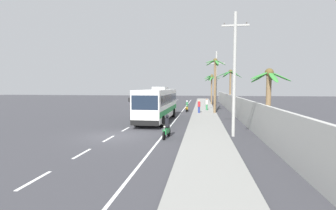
{
  "coord_description": "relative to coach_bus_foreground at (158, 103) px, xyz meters",
  "views": [
    {
      "loc": [
        6.42,
        -16.95,
        3.65
      ],
      "look_at": [
        2.92,
        8.43,
        1.7
      ],
      "focal_mm": 26.12,
      "sensor_mm": 36.0,
      "label": 1
    }
  ],
  "objects": [
    {
      "name": "pedestrian_midwalk",
      "position": [
        4.25,
        7.21,
        -0.84
      ],
      "size": [
        0.36,
        0.36,
        1.7
      ],
      "rotation": [
        0.0,
        0.0,
        2.91
      ],
      "color": "navy",
      "rests_on": "sidewalk_kerb"
    },
    {
      "name": "boundary_wall",
      "position": [
        8.77,
        5.54,
        -0.66
      ],
      "size": [
        0.24,
        60.0,
        2.42
      ],
      "primitive_type": "cube",
      "color": "#B2B2AD",
      "rests_on": "ground"
    },
    {
      "name": "pedestrian_near_kerb",
      "position": [
        5.36,
        11.3,
        -0.85
      ],
      "size": [
        0.36,
        0.36,
        1.7
      ],
      "rotation": [
        0.0,
        0.0,
        0.36
      ],
      "color": "#2D7A47",
      "rests_on": "sidewalk_kerb"
    },
    {
      "name": "utility_pole_mid",
      "position": [
        6.65,
        10.72,
        2.64
      ],
      "size": [
        2.32,
        0.24,
        8.67
      ],
      "color": "#9E9E99",
      "rests_on": "ground"
    },
    {
      "name": "palm_nearest",
      "position": [
        6.52,
        23.78,
        2.39
      ],
      "size": [
        3.3,
        3.04,
        5.82
      ],
      "color": "brown",
      "rests_on": "ground"
    },
    {
      "name": "palm_fourth",
      "position": [
        6.82,
        30.54,
        2.85
      ],
      "size": [
        3.48,
        3.45,
        6.4
      ],
      "color": "brown",
      "rests_on": "ground"
    },
    {
      "name": "motorcycle_beside_bus",
      "position": [
        2.16,
        -8.42,
        -1.2
      ],
      "size": [
        0.56,
        1.96,
        1.66
      ],
      "color": "black",
      "rests_on": "ground"
    },
    {
      "name": "palm_third",
      "position": [
        8.81,
        12.19,
        2.6
      ],
      "size": [
        3.48,
        3.38,
        6.17
      ],
      "color": "brown",
      "rests_on": "ground"
    },
    {
      "name": "motorcycle_trailing",
      "position": [
        2.48,
        9.91,
        -1.21
      ],
      "size": [
        0.56,
        1.96,
        1.63
      ],
      "color": "black",
      "rests_on": "ground"
    },
    {
      "name": "palm_farthest",
      "position": [
        8.99,
        -8.43,
        1.46
      ],
      "size": [
        2.77,
        2.74,
        4.85
      ],
      "color": "brown",
      "rests_on": "ground"
    },
    {
      "name": "sidewalk_kerb",
      "position": [
        4.97,
        1.54,
        -1.8
      ],
      "size": [
        3.2,
        90.0,
        0.14
      ],
      "primitive_type": "cube",
      "color": "gray",
      "rests_on": "ground"
    },
    {
      "name": "lane_markings",
      "position": [
        0.39,
        6.35,
        -1.87
      ],
      "size": [
        3.74,
        71.01,
        0.01
      ],
      "color": "white",
      "rests_on": "ground"
    },
    {
      "name": "utility_pole_nearest",
      "position": [
        6.91,
        -7.25,
        2.77
      ],
      "size": [
        1.93,
        0.24,
        8.91
      ],
      "color": "#9E9E99",
      "rests_on": "ground"
    },
    {
      "name": "ground_plane",
      "position": [
        -1.83,
        -8.46,
        -1.87
      ],
      "size": [
        160.0,
        160.0,
        0.0
      ],
      "primitive_type": "plane",
      "color": "#3A3A3F"
    },
    {
      "name": "coach_bus_foreground",
      "position": [
        0.0,
        0.0,
        0.0
      ],
      "size": [
        3.08,
        11.23,
        3.6
      ],
      "color": "silver",
      "rests_on": "ground"
    },
    {
      "name": "palm_second",
      "position": [
        6.32,
        7.67,
        3.0
      ],
      "size": [
        2.73,
        2.68,
        7.37
      ],
      "color": "brown",
      "rests_on": "ground"
    }
  ]
}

